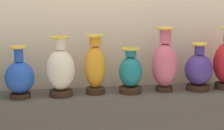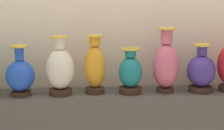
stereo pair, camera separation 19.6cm
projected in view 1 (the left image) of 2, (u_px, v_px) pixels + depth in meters
The scene contains 6 objects.
vase_sapphire at pixel (20, 77), 2.09m from camera, with size 0.18×0.18×0.33m.
vase_ivory at pixel (61, 70), 2.13m from camera, with size 0.18×0.18×0.38m.
vase_amber at pixel (95, 67), 2.19m from camera, with size 0.13×0.13×0.39m.
vase_teal at pixel (131, 73), 2.21m from camera, with size 0.15×0.15×0.30m.
vase_rose at pixel (165, 63), 2.25m from camera, with size 0.17×0.17×0.43m.
vase_indigo at pixel (199, 70), 2.29m from camera, with size 0.19×0.19×0.32m.
Camera 1 is at (-0.36, -2.16, 1.45)m, focal length 54.30 mm.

